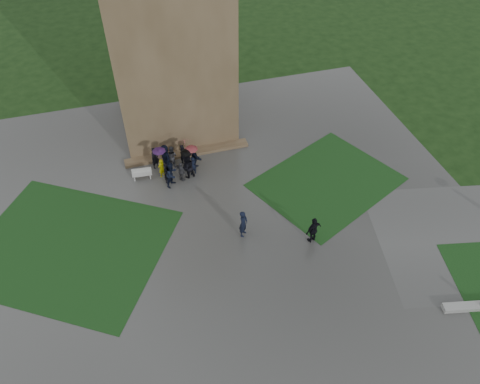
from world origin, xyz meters
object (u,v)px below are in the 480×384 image
object	(u,v)px
tower	(163,8)
bench	(142,174)
pedestrian_mid	(243,224)
pedestrian_near	(313,230)

from	to	relation	value
tower	bench	xyz separation A→B (m)	(-3.47, -6.10, -8.58)
bench	pedestrian_mid	xyz separation A→B (m)	(5.19, -6.82, 0.56)
bench	pedestrian_near	xyz separation A→B (m)	(9.01, -8.43, 0.54)
pedestrian_mid	pedestrian_near	world-z (taller)	pedestrian_mid
bench	pedestrian_near	size ratio (longest dim) A/B	0.73
bench	pedestrian_near	distance (m)	12.35
pedestrian_mid	pedestrian_near	distance (m)	4.14
pedestrian_near	tower	bearing A→B (deg)	-88.41
pedestrian_mid	pedestrian_near	xyz separation A→B (m)	(3.82, -1.61, -0.02)
pedestrian_mid	bench	bearing A→B (deg)	74.37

